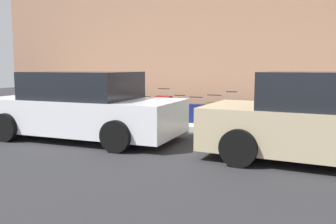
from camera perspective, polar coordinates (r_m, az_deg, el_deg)
ground_plane at (r=9.36m, az=-0.15°, el=-2.98°), size 40.00×40.00×0.00m
sidewalk_curb at (r=11.64m, az=4.99°, el=-0.65°), size 18.00×5.00×0.14m
building_facade_sidewalk_side at (r=16.51m, az=11.18°, el=15.25°), size 24.00×3.00×8.00m
suitcase_red_0 at (r=9.27m, az=18.86°, el=-0.57°), size 0.39×0.22×0.85m
suitcase_silver_1 at (r=9.25m, az=15.91°, el=-0.10°), size 0.40×0.24×1.09m
suitcase_black_2 at (r=9.39m, az=12.98°, el=-0.62°), size 0.43×0.22×0.59m
suitcase_teal_3 at (r=9.40m, az=10.10°, el=-0.23°), size 0.35×0.22×0.90m
suitcase_olive_4 at (r=9.58m, az=7.37°, el=-0.20°), size 0.45×0.22×0.80m
suitcase_navy_5 at (r=9.77m, az=4.47°, el=-0.23°), size 0.45×0.28×0.72m
suitcase_maroon_6 at (r=9.97m, az=1.87°, el=-0.03°), size 0.39×0.22×0.75m
suitcase_red_7 at (r=10.19m, az=-0.67°, el=0.63°), size 0.47×0.28×0.92m
suitcase_silver_8 at (r=10.31m, az=-3.53°, el=0.52°), size 0.42×0.26×0.69m
suitcase_black_9 at (r=10.57m, az=-5.80°, el=0.64°), size 0.42×0.25×0.90m
suitcase_teal_10 at (r=10.80m, az=-8.00°, el=0.42°), size 0.37×0.25×0.56m
fire_hydrant at (r=11.22m, az=-11.04°, el=1.50°), size 0.39×0.21×0.82m
bollard_post at (r=11.44m, az=-13.80°, el=1.52°), size 0.16×0.16×0.85m
parked_car_beige_0 at (r=6.71m, az=24.45°, el=-1.29°), size 4.33×2.15×1.58m
parked_car_white_1 at (r=8.48m, az=-13.41°, el=0.75°), size 4.63×2.29×1.55m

